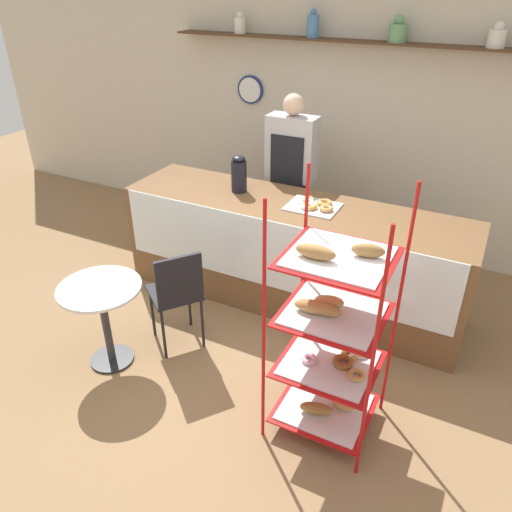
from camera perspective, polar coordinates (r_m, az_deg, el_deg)
The scene contains 9 objects.
ground_plane at distance 4.01m, azimuth -2.58°, elevation -12.79°, with size 14.00×14.00×0.00m, color olive.
back_wall at distance 5.47m, azimuth 10.69°, elevation 15.08°, with size 10.00×0.30×2.70m.
display_counter at distance 4.52m, azimuth 4.12°, elevation 0.28°, with size 3.08×0.78×0.97m.
pastry_rack at distance 3.16m, azimuth 8.57°, elevation -8.96°, with size 0.67×0.61×1.72m.
person_worker at distance 4.92m, azimuth 4.00°, elevation 8.87°, with size 0.47×0.23×1.76m.
cafe_table at distance 3.93m, azimuth -17.11°, elevation -5.56°, with size 0.62×0.62×0.70m.
cafe_chair at distance 3.92m, azimuth -9.00°, elevation -3.88°, with size 0.53×0.53×0.90m.
coffee_carafe at distance 4.51m, azimuth -1.96°, elevation 9.34°, with size 0.14×0.14×0.34m.
donut_tray_counter at distance 4.25m, azimuth 6.59°, elevation 5.78°, with size 0.43×0.35×0.05m.
Camera 1 is at (1.50, -2.54, 2.71)m, focal length 35.00 mm.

